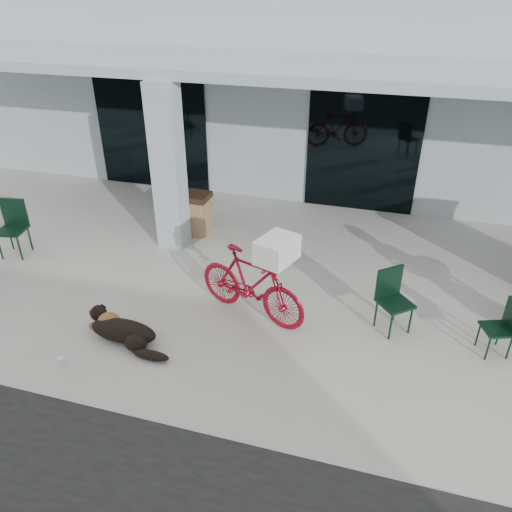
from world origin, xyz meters
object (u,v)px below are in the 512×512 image
(cafe_chair_far_b, at_px, (497,328))
(bicycle, at_px, (251,284))
(cafe_chair_far_a, at_px, (395,302))
(dog, at_px, (123,330))
(trash_receptacle, at_px, (197,214))
(cafe_chair_near, at_px, (12,230))

(cafe_chair_far_b, bearing_deg, bicycle, -107.71)
(bicycle, relative_size, cafe_chair_far_a, 1.95)
(cafe_chair_far_a, relative_size, cafe_chair_far_b, 1.17)
(dog, distance_m, trash_receptacle, 3.54)
(dog, relative_size, cafe_chair_far_b, 1.42)
(bicycle, xyz_separation_m, trash_receptacle, (-1.86, 2.40, -0.14))
(bicycle, height_order, dog, bicycle)
(dog, bearing_deg, cafe_chair_near, 170.17)
(cafe_chair_near, xyz_separation_m, cafe_chair_far_a, (6.99, -0.35, -0.04))
(cafe_chair_near, height_order, cafe_chair_far_b, cafe_chair_near)
(cafe_chair_near, distance_m, trash_receptacle, 3.49)
(dog, height_order, trash_receptacle, trash_receptacle)
(bicycle, height_order, cafe_chair_far_b, bicycle)
(dog, height_order, cafe_chair_near, cafe_chair_near)
(bicycle, bearing_deg, dog, 144.23)
(bicycle, height_order, cafe_chair_far_a, bicycle)
(cafe_chair_far_b, xyz_separation_m, trash_receptacle, (-5.39, 2.29, 0.02))
(bicycle, relative_size, dog, 1.60)
(cafe_chair_far_a, distance_m, cafe_chair_far_b, 1.40)
(bicycle, distance_m, cafe_chair_far_b, 3.53)
(cafe_chair_far_a, xyz_separation_m, cafe_chair_far_b, (1.39, -0.14, -0.07))
(dog, distance_m, cafe_chair_far_a, 4.00)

